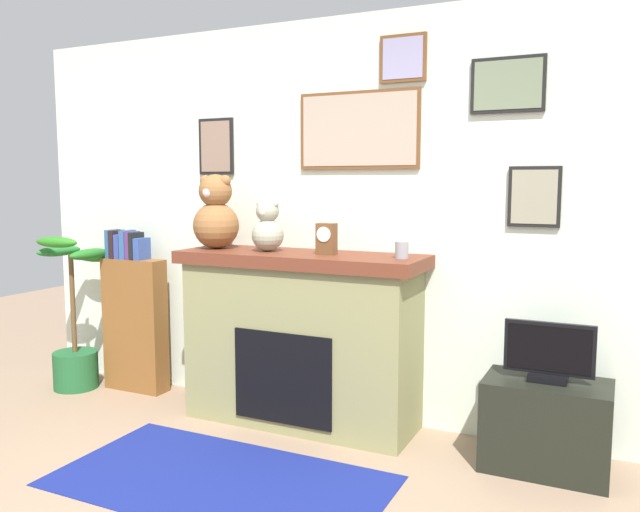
{
  "coord_description": "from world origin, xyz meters",
  "views": [
    {
      "loc": [
        1.6,
        -1.9,
        1.56
      ],
      "look_at": [
        -0.12,
        1.69,
        1.09
      ],
      "focal_mm": 36.1,
      "sensor_mm": 36.0,
      "label": 1
    }
  ],
  "objects_px": {
    "candle_jar": "(402,250)",
    "teddy_bear_grey": "(216,215)",
    "television": "(549,354)",
    "mantel_clock": "(326,239)",
    "potted_plant": "(75,336)",
    "fireplace": "(301,338)",
    "bookshelf": "(134,318)",
    "tv_stand": "(546,425)",
    "teddy_bear_tan": "(268,228)"
  },
  "relations": [
    {
      "from": "candle_jar",
      "to": "bookshelf",
      "type": "bearing_deg",
      "value": 178.05
    },
    {
      "from": "fireplace",
      "to": "bookshelf",
      "type": "relative_size",
      "value": 1.33
    },
    {
      "from": "potted_plant",
      "to": "tv_stand",
      "type": "xyz_separation_m",
      "value": [
        3.37,
        0.07,
        -0.15
      ]
    },
    {
      "from": "bookshelf",
      "to": "teddy_bear_tan",
      "type": "xyz_separation_m",
      "value": [
        1.19,
        -0.07,
        0.71
      ]
    },
    {
      "from": "tv_stand",
      "to": "television",
      "type": "height_order",
      "value": "television"
    },
    {
      "from": "bookshelf",
      "to": "candle_jar",
      "type": "xyz_separation_m",
      "value": [
        2.1,
        -0.07,
        0.61
      ]
    },
    {
      "from": "fireplace",
      "to": "bookshelf",
      "type": "distance_m",
      "value": 1.43
    },
    {
      "from": "fireplace",
      "to": "television",
      "type": "height_order",
      "value": "fireplace"
    },
    {
      "from": "potted_plant",
      "to": "candle_jar",
      "type": "bearing_deg",
      "value": 2.18
    },
    {
      "from": "television",
      "to": "tv_stand",
      "type": "bearing_deg",
      "value": 90.0
    },
    {
      "from": "candle_jar",
      "to": "teddy_bear_tan",
      "type": "relative_size",
      "value": 0.3
    },
    {
      "from": "teddy_bear_tan",
      "to": "bookshelf",
      "type": "bearing_deg",
      "value": 176.55
    },
    {
      "from": "potted_plant",
      "to": "television",
      "type": "bearing_deg",
      "value": 1.13
    },
    {
      "from": "bookshelf",
      "to": "tv_stand",
      "type": "relative_size",
      "value": 1.83
    },
    {
      "from": "mantel_clock",
      "to": "teddy_bear_tan",
      "type": "height_order",
      "value": "teddy_bear_tan"
    },
    {
      "from": "television",
      "to": "candle_jar",
      "type": "distance_m",
      "value": 0.99
    },
    {
      "from": "fireplace",
      "to": "television",
      "type": "xyz_separation_m",
      "value": [
        1.51,
        -0.05,
        0.08
      ]
    },
    {
      "from": "bookshelf",
      "to": "candle_jar",
      "type": "distance_m",
      "value": 2.19
    },
    {
      "from": "mantel_clock",
      "to": "teddy_bear_grey",
      "type": "distance_m",
      "value": 0.83
    },
    {
      "from": "potted_plant",
      "to": "teddy_bear_tan",
      "type": "relative_size",
      "value": 3.48
    },
    {
      "from": "tv_stand",
      "to": "candle_jar",
      "type": "relative_size",
      "value": 6.6
    },
    {
      "from": "tv_stand",
      "to": "television",
      "type": "bearing_deg",
      "value": -90.0
    },
    {
      "from": "fireplace",
      "to": "teddy_bear_tan",
      "type": "bearing_deg",
      "value": -175.5
    },
    {
      "from": "fireplace",
      "to": "potted_plant",
      "type": "bearing_deg",
      "value": -176.49
    },
    {
      "from": "bookshelf",
      "to": "mantel_clock",
      "type": "height_order",
      "value": "mantel_clock"
    },
    {
      "from": "bookshelf",
      "to": "teddy_bear_grey",
      "type": "height_order",
      "value": "teddy_bear_grey"
    },
    {
      "from": "potted_plant",
      "to": "television",
      "type": "distance_m",
      "value": 3.38
    },
    {
      "from": "potted_plant",
      "to": "candle_jar",
      "type": "relative_size",
      "value": 11.72
    },
    {
      "from": "potted_plant",
      "to": "mantel_clock",
      "type": "distance_m",
      "value": 2.2
    },
    {
      "from": "potted_plant",
      "to": "television",
      "type": "relative_size",
      "value": 2.5
    },
    {
      "from": "fireplace",
      "to": "candle_jar",
      "type": "distance_m",
      "value": 0.9
    },
    {
      "from": "television",
      "to": "mantel_clock",
      "type": "bearing_deg",
      "value": 178.77
    },
    {
      "from": "candle_jar",
      "to": "teddy_bear_grey",
      "type": "height_order",
      "value": "teddy_bear_grey"
    },
    {
      "from": "bookshelf",
      "to": "television",
      "type": "relative_size",
      "value": 2.58
    },
    {
      "from": "television",
      "to": "teddy_bear_tan",
      "type": "bearing_deg",
      "value": 179.04
    },
    {
      "from": "potted_plant",
      "to": "teddy_bear_grey",
      "type": "bearing_deg",
      "value": 4.45
    },
    {
      "from": "potted_plant",
      "to": "tv_stand",
      "type": "distance_m",
      "value": 3.37
    },
    {
      "from": "potted_plant",
      "to": "candle_jar",
      "type": "distance_m",
      "value": 2.64
    },
    {
      "from": "television",
      "to": "mantel_clock",
      "type": "height_order",
      "value": "mantel_clock"
    },
    {
      "from": "bookshelf",
      "to": "potted_plant",
      "type": "relative_size",
      "value": 1.03
    },
    {
      "from": "fireplace",
      "to": "potted_plant",
      "type": "distance_m",
      "value": 1.87
    },
    {
      "from": "candle_jar",
      "to": "mantel_clock",
      "type": "distance_m",
      "value": 0.49
    },
    {
      "from": "television",
      "to": "teddy_bear_grey",
      "type": "height_order",
      "value": "teddy_bear_grey"
    },
    {
      "from": "teddy_bear_grey",
      "to": "teddy_bear_tan",
      "type": "distance_m",
      "value": 0.41
    },
    {
      "from": "teddy_bear_grey",
      "to": "fireplace",
      "type": "bearing_deg",
      "value": 1.67
    },
    {
      "from": "potted_plant",
      "to": "candle_jar",
      "type": "xyz_separation_m",
      "value": [
        2.53,
        0.1,
        0.76
      ]
    },
    {
      "from": "television",
      "to": "mantel_clock",
      "type": "xyz_separation_m",
      "value": [
        -1.32,
        0.03,
        0.57
      ]
    },
    {
      "from": "fireplace",
      "to": "tv_stand",
      "type": "xyz_separation_m",
      "value": [
        1.51,
        -0.05,
        -0.31
      ]
    },
    {
      "from": "tv_stand",
      "to": "mantel_clock",
      "type": "height_order",
      "value": "mantel_clock"
    },
    {
      "from": "television",
      "to": "teddy_bear_tan",
      "type": "xyz_separation_m",
      "value": [
        -1.74,
        0.03,
        0.62
      ]
    }
  ]
}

